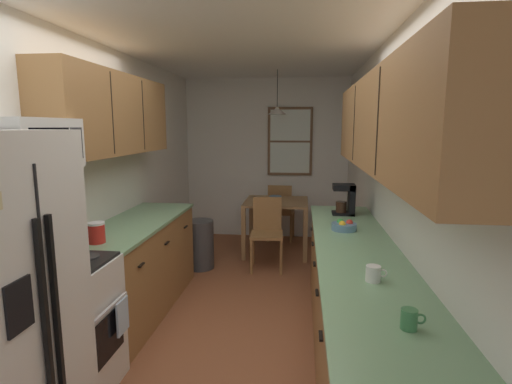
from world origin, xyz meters
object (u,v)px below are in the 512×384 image
Objects in this scene: dining_chair_near at (267,230)px; table_serving_bowl at (275,198)px; dining_chair_far at (280,209)px; trash_bin at (200,244)px; fruit_bowl at (344,226)px; stove_range at (62,328)px; microwave_over_range at (29,145)px; dining_table at (276,209)px; coffee_maker at (347,199)px; mug_spare at (373,274)px; storage_canister at (96,233)px; mug_by_coffeemaker at (410,319)px.

dining_chair_near is 0.74m from table_serving_bowl.
dining_chair_far reaches higher than trash_bin.
stove_range is at bearing -149.55° from fruit_bowl.
microwave_over_range is at bearing -115.86° from dining_chair_near.
dining_table is 1.71m from coffee_maker.
mug_spare reaches higher than trash_bin.
stove_range is at bearing -96.79° from trash_bin.
trash_bin is at bearing 81.23° from storage_canister.
fruit_bowl is 2.25m from table_serving_bowl.
fruit_bowl is at bearing 29.05° from microwave_over_range.
microwave_over_range reaches higher than dining_chair_far.
dining_table is 7.97× the size of mug_by_coffeemaker.
mug_spare is (0.77, -3.24, 0.31)m from dining_table.
fruit_bowl is (-0.11, 1.71, -0.01)m from mug_by_coffeemaker.
coffee_maker is at bearing 90.68° from mug_by_coffeemaker.
dining_chair_far is at bearing 70.55° from microwave_over_range.
dining_table is at bearing 67.51° from microwave_over_range.
storage_canister is at bearing 164.61° from mug_spare.
dining_chair_near is 2.41m from storage_canister.
table_serving_bowl is (-0.83, 1.49, -0.28)m from coffee_maker.
dining_table is 7.19× the size of mug_spare.
dining_chair_near is at bearing -94.70° from dining_chair_far.
fruit_bowl is (-0.05, 1.16, -0.01)m from mug_spare.
trash_bin is 5.60× the size of mug_by_coffeemaker.
mug_by_coffeemaker and fruit_bowl have the same top height.
fruit_bowl reaches higher than dining_table.
mug_spare is 0.71× the size of table_serving_bowl.
fruit_bowl is at bearing 30.45° from stove_range.
dining_chair_near is 7.33× the size of mug_spare.
table_serving_bowl is (0.06, 0.68, 0.29)m from dining_chair_near.
dining_chair_far is 4.15× the size of fruit_bowl.
dining_chair_near is at bearing 64.14° from microwave_over_range.
coffee_maker reaches higher than trash_bin.
dining_chair_near reaches higher than trash_bin.
dining_chair_far is (1.24, 3.85, 0.03)m from stove_range.
mug_spare is at bearing 96.47° from mug_by_coffeemaker.
mug_spare is at bearing -15.39° from storage_canister.
dining_chair_near is at bearing 108.07° from mug_spare.
dining_chair_near is at bearing 137.44° from coffee_maker.
stove_range is at bearing 164.47° from mug_by_coffeemaker.
dining_chair_near is 1.00× the size of dining_chair_far.
dining_chair_near is 2.87× the size of coffee_maker.
microwave_over_range is 3.11m from dining_chair_near.
stove_range reaches higher than table_serving_bowl.
trash_bin is at bearing -141.11° from dining_table.
microwave_over_range is 2.23m from mug_spare.
dining_chair_near is at bearing 7.80° from trash_bin.
dining_chair_far is 8.12× the size of mug_by_coffeemaker.
microwave_over_range is 1.97× the size of coffee_maker.
mug_spare is at bearing -91.09° from coffee_maker.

